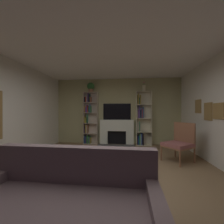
{
  "coord_description": "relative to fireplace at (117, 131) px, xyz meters",
  "views": [
    {
      "loc": [
        0.46,
        -2.9,
        1.34
      ],
      "look_at": [
        0.0,
        1.3,
        1.33
      ],
      "focal_mm": 23.61,
      "sensor_mm": 36.0,
      "label": 1
    }
  ],
  "objects": [
    {
      "name": "vase_with_flowers",
      "position": [
        1.09,
        -0.02,
        1.76
      ],
      "size": [
        0.13,
        0.13,
        0.38
      ],
      "color": "beige",
      "rests_on": "bookshelf_right"
    },
    {
      "name": "bookshelf_right",
      "position": [
        1.01,
        0.01,
        0.45
      ],
      "size": [
        0.6,
        0.32,
        2.15
      ],
      "color": "beige",
      "rests_on": "ground_plane"
    },
    {
      "name": "tv",
      "position": [
        0.0,
        0.1,
        0.8
      ],
      "size": [
        1.14,
        0.06,
        0.67
      ],
      "primitive_type": "cube",
      "color": "black",
      "rests_on": "fireplace"
    },
    {
      "name": "ceiling",
      "position": [
        0.0,
        -3.12,
        2.21
      ],
      "size": [
        5.27,
        6.61,
        0.06
      ],
      "primitive_type": "cube",
      "color": "white",
      "rests_on": "wall_back_accent"
    },
    {
      "name": "ground_plane",
      "position": [
        0.0,
        -3.12,
        -0.54
      ],
      "size": [
        7.79,
        7.79,
        0.0
      ],
      "primitive_type": "plane",
      "color": "olive"
    },
    {
      "name": "armchair",
      "position": [
        1.85,
        -1.85,
        -0.02
      ],
      "size": [
        0.88,
        0.88,
        1.04
      ],
      "color": "brown",
      "rests_on": "ground_plane"
    },
    {
      "name": "potted_plant",
      "position": [
        -1.09,
        -0.02,
        1.84
      ],
      "size": [
        0.3,
        0.3,
        0.4
      ],
      "color": "#AE7355",
      "rests_on": "bookshelf_left"
    },
    {
      "name": "wall_back_accent",
      "position": [
        0.0,
        0.16,
        0.82
      ],
      "size": [
        5.27,
        0.06,
        2.71
      ],
      "primitive_type": "cube",
      "color": "tan",
      "rests_on": "ground_plane"
    },
    {
      "name": "fireplace",
      "position": [
        0.0,
        0.0,
        0.0
      ],
      "size": [
        1.46,
        0.55,
        1.01
      ],
      "color": "white",
      "rests_on": "ground_plane"
    },
    {
      "name": "bookshelf_left",
      "position": [
        -1.15,
        0.03,
        0.52
      ],
      "size": [
        0.6,
        0.27,
        2.15
      ],
      "color": "beige",
      "rests_on": "ground_plane"
    },
    {
      "name": "couch",
      "position": [
        -0.23,
        -4.49,
        -0.25
      ],
      "size": [
        2.08,
        0.92,
        0.89
      ],
      "color": "slate",
      "rests_on": "ground_plane"
    }
  ]
}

